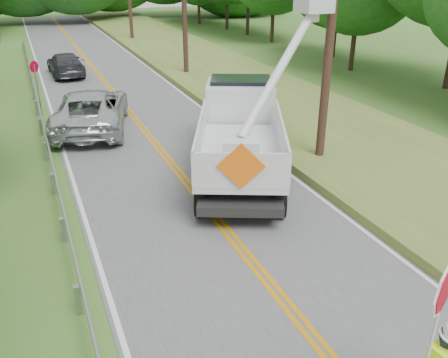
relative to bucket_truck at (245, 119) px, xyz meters
name	(u,v)px	position (x,y,z in m)	size (l,w,h in m)	color
road	(149,137)	(-2.46, 4.02, -1.63)	(7.20, 96.00, 0.03)	#4E4D50
guardrail	(44,130)	(-6.48, 4.93, -1.09)	(0.18, 48.00, 0.77)	gray
tall_grass_verge	(298,114)	(4.64, 4.02, -1.50)	(7.00, 96.00, 0.30)	#4C6A28
bucket_truck	(245,119)	(0.00, 0.00, 0.00)	(5.56, 7.93, 7.32)	black
suv_silver	(91,109)	(-4.44, 5.98, -0.77)	(2.83, 6.13, 1.70)	silver
suv_darkgrey	(65,64)	(-4.35, 17.23, -0.94)	(1.93, 4.75, 1.38)	#36373D
stop_sign_permanent	(36,80)	(-6.37, 8.76, 0.08)	(0.40, 0.41, 2.58)	gray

